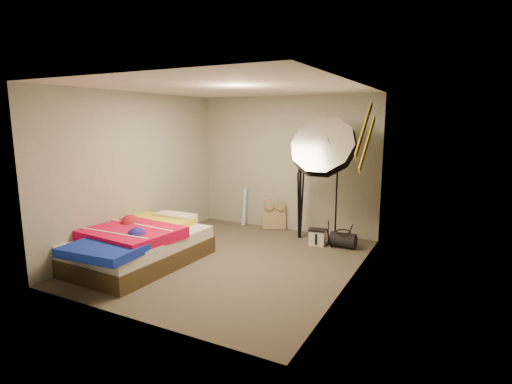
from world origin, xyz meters
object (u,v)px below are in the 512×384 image
Objects in this scene: wrapping_roll at (244,206)px; duffel_bag at (343,240)px; photo_umbrella at (324,149)px; camera_case at (317,238)px; bed at (138,244)px; tote_bag at (274,218)px; camera_tripod at (300,197)px.

duffel_bag is at bearing -13.64° from wrapping_roll.
camera_case is at bearing 159.81° from photo_umbrella.
bed is (-2.02, -2.02, 0.16)m from camera_case.
tote_bag is at bearing 0.00° from wrapping_roll.
bed is 3.19m from photo_umbrella.
duffel_bag is 1.06m from camera_tripod.
camera_tripod is at bearing 168.91° from duffel_bag.
wrapping_roll is 1.40m from camera_tripod.
camera_case is 0.62× the size of duffel_bag.
photo_umbrella is (0.09, -0.03, 1.48)m from camera_case.
wrapping_roll is at bearing 83.41° from bed.
photo_umbrella is at bearing -53.38° from tote_bag.
bed is (-0.30, -2.62, -0.09)m from wrapping_roll.
photo_umbrella reaches higher than camera_tripod.
tote_bag is at bearing 142.12° from camera_case.
duffel_bag is 0.18× the size of photo_umbrella.
tote_bag is 0.59× the size of wrapping_roll.
wrapping_roll is at bearing 152.28° from camera_case.
camera_case is 1.48m from photo_umbrella.
duffel_bag is 0.31× the size of camera_tripod.
tote_bag is 0.19× the size of photo_umbrella.
photo_umbrella is at bearing -160.17° from duffel_bag.
camera_tripod is (1.61, 2.29, 0.46)m from bed.
tote_bag is at bearing 162.07° from duffel_bag.
photo_umbrella reaches higher than bed.
photo_umbrella reaches higher than wrapping_roll.
wrapping_roll is 0.33× the size of photo_umbrella.
wrapping_roll is at bearing 155.26° from tote_bag.
camera_tripod is (0.65, -0.34, 0.52)m from tote_bag.
bed is at bearing -134.84° from tote_bag.
photo_umbrella is at bearing -19.19° from wrapping_roll.
bed is (-2.44, -2.10, 0.16)m from duffel_bag.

